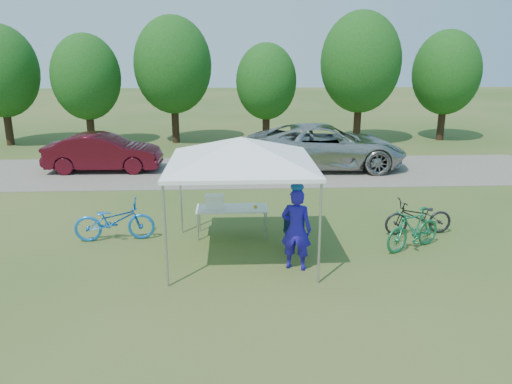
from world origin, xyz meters
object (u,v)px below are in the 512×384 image
cooler (214,201)px  cyclist (296,229)px  minivan (325,146)px  folding_table (232,209)px  bike_dark (419,217)px  bike_green (413,229)px  sedan (103,152)px  bike_blue (114,221)px  folding_chair (295,227)px

cooler → cyclist: cyclist is taller
cyclist → minivan: size_ratio=0.29×
cooler → folding_table: bearing=-0.0°
bike_dark → minivan: bearing=-175.9°
cooler → minivan: bearing=60.3°
bike_dark → bike_green: bearing=-31.0°
cyclist → sedan: 11.04m
folding_table → minivan: minivan is taller
bike_blue → sedan: 7.54m
folding_table → bike_dark: size_ratio=1.02×
folding_table → cooler: size_ratio=3.84×
cyclist → bike_green: bearing=-142.3°
bike_green → minivan: (-0.58, 8.26, 0.38)m
cooler → minivan: 8.23m
folding_table → cyclist: size_ratio=1.00×
folding_chair → minivan: size_ratio=0.16×
bike_green → sedan: size_ratio=0.38×
folding_table → bike_green: bike_green is taller
bike_dark → cooler: bearing=-95.9°
bike_dark → minivan: 7.40m
bike_green → sedan: bearing=-159.5°
folding_table → minivan: bearing=63.0°
sedan → bike_green: bearing=-131.6°
cyclist → bike_blue: (-4.22, 1.85, -0.39)m
bike_green → bike_dark: (0.48, 0.95, -0.04)m
bike_green → folding_table: bearing=-132.3°
bike_dark → sedan: (-9.59, 7.23, 0.27)m
folding_chair → bike_green: 2.77m
bike_dark → minivan: size_ratio=0.28×
bike_green → bike_dark: bearing=125.6°
cooler → cyclist: (1.79, -2.04, -0.01)m
bike_dark → sedan: sedan is taller
folding_table → folding_chair: 1.77m
cyclist → bike_dark: cyclist is taller
folding_table → minivan: (3.64, 7.15, 0.19)m
cyclist → folding_table: bearing=-36.9°
folding_table → sedan: bearing=124.6°
folding_table → cooler: cooler is taller
bike_blue → bike_green: (7.10, -0.92, -0.01)m
folding_chair → bike_green: size_ratio=0.58×
folding_chair → bike_dark: bearing=10.1°
folding_chair → bike_blue: (-4.33, 0.81, -0.06)m
bike_blue → minivan: minivan is taller
cooler → sedan: bearing=122.2°
bike_green → cooler: bearing=-130.9°
folding_chair → cooler: cooler is taller
bike_green → bike_dark: size_ratio=0.95×
cooler → bike_dark: 5.16m
cyclist → bike_dark: (3.35, 1.88, -0.43)m
bike_blue → sedan: bearing=9.8°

